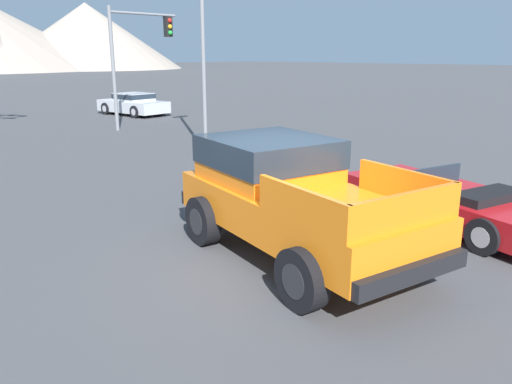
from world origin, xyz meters
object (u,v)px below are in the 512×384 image
object	(u,v)px
orange_pickup_truck	(288,191)
traffic_light_main	(139,45)
parked_car_silver	(133,104)
red_convertible_car	(452,202)

from	to	relation	value
orange_pickup_truck	traffic_light_main	xyz separation A→B (m)	(6.76, 14.68, 2.59)
parked_car_silver	traffic_light_main	distance (m)	6.02
red_convertible_car	traffic_light_main	size ratio (longest dim) A/B	0.92
parked_car_silver	traffic_light_main	xyz separation A→B (m)	(-2.37, -4.60, 3.06)
orange_pickup_truck	traffic_light_main	size ratio (longest dim) A/B	0.98
red_convertible_car	traffic_light_main	distance (m)	16.71
red_convertible_car	traffic_light_main	bearing A→B (deg)	93.80
traffic_light_main	red_convertible_car	bearing A→B (deg)	-101.72
orange_pickup_truck	parked_car_silver	world-z (taller)	orange_pickup_truck
red_convertible_car	parked_car_silver	world-z (taller)	parked_car_silver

